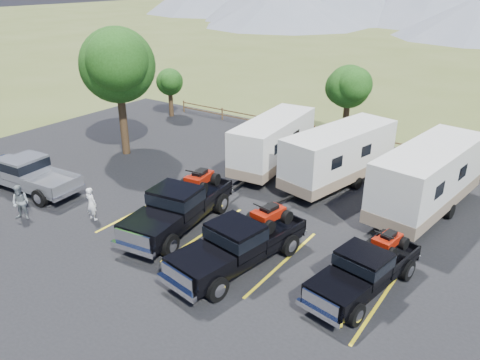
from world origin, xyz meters
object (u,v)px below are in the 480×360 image
Objects in this scene: rig_left at (180,205)px; person_b at (21,203)px; pickup_silver at (28,174)px; tree_big_nw at (117,65)px; person_a at (91,204)px; trailer_right at (428,179)px; trailer_center at (339,156)px; trailer_left at (273,143)px; rig_center at (240,242)px; rig_right at (365,268)px.

rig_left is 4.02× the size of person_b.
pickup_silver is 3.76× the size of person_b.
rig_left is at bearing -28.99° from tree_big_nw.
person_b is (-2.69, -1.86, 0.04)m from person_a.
trailer_center is at bearing 179.55° from trailer_right.
trailer_center is (4.06, 0.07, 0.06)m from trailer_left.
rig_center is 12.99m from pickup_silver.
rig_left reaches higher than rig_center.
trailer_left is at bearing 133.48° from pickup_silver.
rig_right is at bearing -47.53° from trailer_center.
person_a is at bearing 83.10° from pickup_silver.
tree_big_nw is at bearing 81.96° from person_b.
person_b is (-6.45, -3.75, -0.21)m from rig_left.
trailer_right reaches higher than trailer_center.
rig_center is 1.02× the size of pickup_silver.
rig_right is 9.30m from trailer_center.
tree_big_nw is 4.64× the size of person_b.
trailer_right is 5.69× the size of person_b.
person_b is at bearing -122.92° from trailer_left.
rig_center is 0.72× the size of trailer_center.
trailer_left is 0.97× the size of trailer_center.
pickup_silver is at bearing 116.06° from person_b.
person_a is 3.27m from person_b.
pickup_silver is (-8.78, -10.01, -0.61)m from trailer_left.
rig_left is 4.22m from person_a.
rig_left reaches higher than person_a.
trailer_left is (9.03, 3.16, -3.98)m from tree_big_nw.
pickup_silver is (-12.96, -0.77, -0.04)m from rig_center.
person_b is (-15.08, -11.40, -0.89)m from trailer_right.
trailer_center reaches higher than rig_left.
trailer_left is 10.80m from person_a.
rig_left is at bearing -94.08° from trailer_left.
trailer_right reaches higher than person_a.
person_b is (2.52, -2.01, -0.12)m from pickup_silver.
trailer_right reaches higher than person_b.
tree_big_nw is 1.23× the size of pickup_silver.
tree_big_nw is 8.25m from pickup_silver.
rig_center is 0.75× the size of trailer_left.
rig_left is 7.47m from person_b.
rig_left reaches higher than rig_right.
tree_big_nw is at bearing 143.09° from rig_left.
tree_big_nw is 15.24m from rig_center.
trailer_right reaches higher than rig_right.
person_a is (5.21, -0.15, -0.16)m from pickup_silver.
trailer_left reaches higher than person_b.
trailer_center is at bearing -4.42° from trailer_left.
trailer_left is 13.57m from person_b.
rig_right is 0.63× the size of trailer_center.
person_b is (2.77, -8.86, -4.71)m from tree_big_nw.
person_a is at bearing -159.94° from rig_right.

